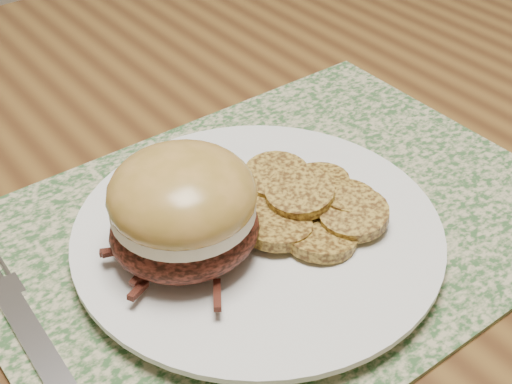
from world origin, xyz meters
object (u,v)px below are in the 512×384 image
dinner_plate (258,235)px  fork (32,337)px  pork_sandwich (183,209)px  dining_table (241,232)px

dinner_plate → fork: dinner_plate is taller
pork_sandwich → fork: size_ratio=0.59×
dining_table → fork: fork is taller
dinner_plate → pork_sandwich: size_ratio=2.18×
dining_table → pork_sandwich: size_ratio=12.59×
dining_table → dinner_plate: 0.14m
dining_table → fork: bearing=-160.9°
fork → dinner_plate: bearing=-3.4°
dining_table → fork: (-0.23, -0.08, 0.09)m
dinner_plate → fork: size_ratio=1.28×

